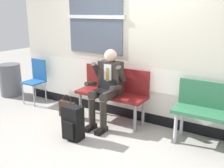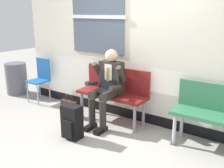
% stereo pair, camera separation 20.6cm
% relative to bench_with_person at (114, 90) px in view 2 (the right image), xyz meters
% --- Properties ---
extents(ground_plane, '(18.00, 18.00, 0.00)m').
position_rel_bench_with_person_xyz_m(ground_plane, '(0.30, -0.52, -0.56)').
color(ground_plane, '#9E9991').
extents(station_wall, '(5.11, 0.17, 2.96)m').
position_rel_bench_with_person_xyz_m(station_wall, '(0.28, 0.28, 0.91)').
color(station_wall, beige).
rests_on(station_wall, ground).
extents(bench_with_person, '(1.25, 0.42, 0.93)m').
position_rel_bench_with_person_xyz_m(bench_with_person, '(0.00, 0.00, 0.00)').
color(bench_with_person, maroon).
rests_on(bench_with_person, ground).
extents(bench_empty, '(1.06, 0.42, 0.90)m').
position_rel_bench_with_person_xyz_m(bench_empty, '(1.65, -0.00, -0.02)').
color(bench_empty, '#2D6B47').
rests_on(bench_empty, ground).
extents(person_seated, '(0.57, 0.70, 1.27)m').
position_rel_bench_with_person_xyz_m(person_seated, '(0.00, -0.20, 0.12)').
color(person_seated, '#2D2823').
rests_on(person_seated, ground).
extents(backpack, '(0.29, 0.23, 0.52)m').
position_rel_bench_with_person_xyz_m(backpack, '(-0.15, -0.91, -0.31)').
color(backpack, black).
rests_on(backpack, ground).
extents(handbag, '(0.35, 0.09, 0.43)m').
position_rel_bench_with_person_xyz_m(handbag, '(-0.76, -0.33, -0.40)').
color(handbag, '#331E14').
rests_on(handbag, ground).
extents(folding_chair, '(0.38, 0.38, 0.91)m').
position_rel_bench_with_person_xyz_m(folding_chair, '(-1.84, -0.04, -0.02)').
color(folding_chair, '#1E5999').
rests_on(folding_chair, ground).
extents(trash_bin, '(0.48, 0.48, 0.72)m').
position_rel_bench_with_person_xyz_m(trash_bin, '(-2.72, -0.02, -0.20)').
color(trash_bin, '#595960').
rests_on(trash_bin, ground).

